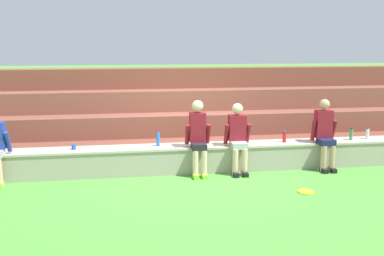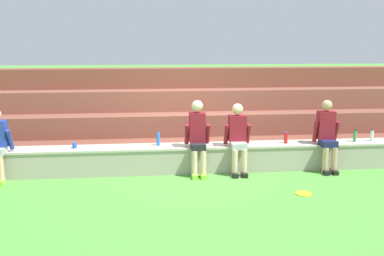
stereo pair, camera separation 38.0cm
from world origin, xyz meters
The scene contains 12 objects.
ground_plane centered at (0.00, 0.00, 0.00)m, with size 80.00×80.00×0.00m, color #4C9338.
stone_seating_wall centered at (0.00, 0.24, 0.28)m, with size 8.46×0.52×0.53m.
brick_bleachers centered at (0.00, 2.02, 0.71)m, with size 12.22×2.25×1.89m.
person_left_of_center centered at (0.04, 0.00, 0.77)m, with size 0.48×0.53×1.43m.
person_center centered at (0.81, 0.00, 0.73)m, with size 0.51×0.53×1.36m.
person_right_of_center centered at (2.59, 0.01, 0.75)m, with size 0.50×0.54×1.40m.
water_bottle_mid_left centered at (-0.71, 0.29, 0.65)m, with size 0.07×0.07×0.27m.
water_bottle_near_left centered at (3.65, 0.24, 0.64)m, with size 0.07×0.07×0.24m.
water_bottle_near_right centered at (1.83, 0.22, 0.64)m, with size 0.07×0.07×0.24m.
water_bottle_mid_right centered at (3.27, 0.22, 0.64)m, with size 0.07×0.07×0.25m.
plastic_cup_left_end centered at (-2.30, 0.24, 0.58)m, with size 0.09×0.09×0.10m, color blue.
frisbee centered at (1.69, -1.25, 0.01)m, with size 0.28×0.28×0.02m, color yellow.
Camera 1 is at (-1.24, -7.77, 2.52)m, focal length 39.79 mm.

